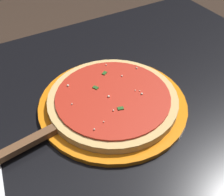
{
  "coord_description": "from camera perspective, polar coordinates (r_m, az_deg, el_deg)",
  "views": [
    {
      "loc": [
        -0.25,
        -0.4,
        1.19
      ],
      "look_at": [
        -0.01,
        0.0,
        0.77
      ],
      "focal_mm": 46.72,
      "sensor_mm": 36.0,
      "label": 1
    }
  ],
  "objects": [
    {
      "name": "pizza",
      "position": [
        0.62,
        -0.0,
        -0.01
      ],
      "size": [
        0.28,
        0.28,
        0.02
      ],
      "color": "#DBB26B",
      "rests_on": "serving_plate"
    },
    {
      "name": "pizza_server",
      "position": [
        0.57,
        -12.66,
        -6.83
      ],
      "size": [
        0.22,
        0.08,
        0.01
      ],
      "color": "silver",
      "rests_on": "serving_plate"
    },
    {
      "name": "restaurant_table",
      "position": [
        0.75,
        1.04,
        -9.28
      ],
      "size": [
        1.01,
        0.76,
        0.75
      ],
      "color": "black",
      "rests_on": "ground_plane"
    },
    {
      "name": "serving_plate",
      "position": [
        0.63,
        0.0,
        -1.0
      ],
      "size": [
        0.32,
        0.32,
        0.01
      ],
      "primitive_type": "cylinder",
      "color": "orange",
      "rests_on": "restaurant_table"
    }
  ]
}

